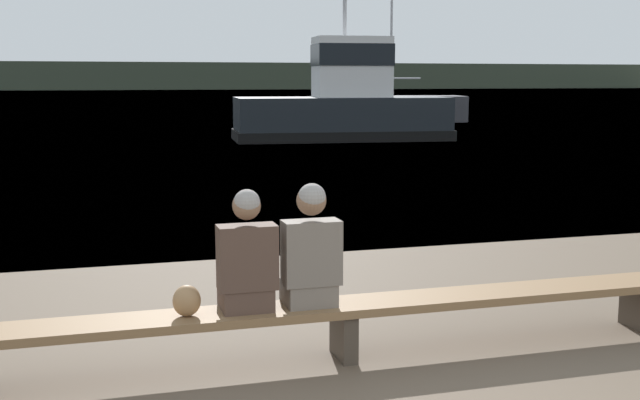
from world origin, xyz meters
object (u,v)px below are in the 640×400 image
(person_left, at_px, (247,259))
(bench_main, at_px, (344,313))
(tugboat_red, at_px, (344,108))
(moored_sailboat, at_px, (397,108))
(shopping_bag, at_px, (187,301))
(person_right, at_px, (311,252))

(person_left, bearing_deg, bench_main, -0.27)
(bench_main, height_order, tugboat_red, tugboat_red)
(person_left, distance_m, moored_sailboat, 35.80)
(shopping_bag, bearing_deg, person_right, 0.83)
(person_right, bearing_deg, bench_main, -0.43)
(person_right, height_order, shopping_bag, person_right)
(person_right, bearing_deg, tugboat_red, 71.53)
(moored_sailboat, bearing_deg, shopping_bag, 168.31)
(tugboat_red, distance_m, moored_sailboat, 12.85)
(person_right, height_order, moored_sailboat, moored_sailboat)
(person_left, bearing_deg, person_right, -0.19)
(shopping_bag, bearing_deg, bench_main, 0.55)
(bench_main, xyz_separation_m, person_right, (-0.27, 0.00, 0.51))
(person_right, bearing_deg, person_left, 179.81)
(bench_main, distance_m, shopping_bag, 1.24)
(person_left, relative_size, shopping_bag, 3.96)
(shopping_bag, xyz_separation_m, moored_sailboat, (14.66, 32.87, 0.10))
(person_left, bearing_deg, tugboat_red, 70.36)
(person_left, distance_m, tugboat_red, 23.10)
(tugboat_red, bearing_deg, person_right, 167.03)
(shopping_bag, relative_size, tugboat_red, 0.03)
(bench_main, height_order, person_left, person_left)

